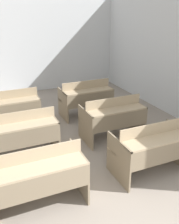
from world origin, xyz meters
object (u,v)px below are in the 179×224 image
(bench_second_left, at_px, (22,133))
(bench_second_right, at_px, (113,117))
(bench_third_left, at_px, (11,109))
(bench_third_right, at_px, (86,97))
(bench_front_left, at_px, (39,175))
(bench_front_right, at_px, (152,147))

(bench_second_left, relative_size, bench_second_right, 1.00)
(bench_second_right, distance_m, bench_third_left, 2.24)
(bench_third_left, height_order, bench_third_right, same)
(bench_second_right, height_order, bench_third_left, same)
(bench_front_left, height_order, bench_third_left, same)
(bench_third_right, bearing_deg, bench_second_right, -89.23)
(bench_front_left, xyz_separation_m, bench_second_left, (0.02, 1.32, 0.00))
(bench_front_left, xyz_separation_m, bench_third_right, (1.81, 2.62, 0.00))
(bench_second_right, bearing_deg, bench_third_left, 143.98)
(bench_third_right, bearing_deg, bench_front_left, -124.65)
(bench_third_left, bearing_deg, bench_second_left, -89.79)
(bench_front_left, bearing_deg, bench_second_left, 88.93)
(bench_front_right, distance_m, bench_third_left, 3.18)
(bench_front_right, xyz_separation_m, bench_third_left, (-1.80, 2.62, 0.00))
(bench_third_left, bearing_deg, bench_third_right, 0.29)
(bench_second_right, bearing_deg, bench_front_left, -144.68)
(bench_front_left, relative_size, bench_front_right, 1.00)
(bench_front_left, bearing_deg, bench_third_left, 89.56)
(bench_second_left, distance_m, bench_second_right, 1.81)
(bench_front_left, height_order, bench_second_left, same)
(bench_front_left, relative_size, bench_third_right, 1.00)
(bench_second_left, relative_size, bench_third_left, 1.00)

